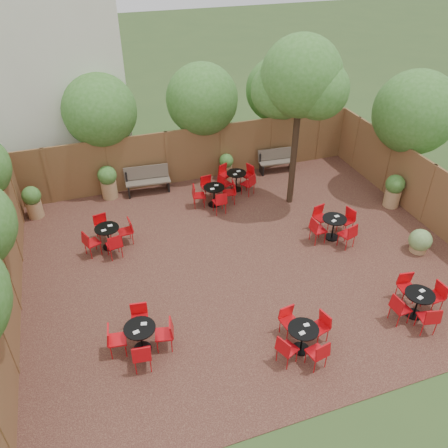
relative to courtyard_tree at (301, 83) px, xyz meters
name	(u,v)px	position (x,y,z in m)	size (l,w,h in m)	color
ground	(245,259)	(-2.56, -2.40, -4.06)	(80.00, 80.00, 0.00)	#354F23
courtyard_paving	(245,259)	(-2.56, -2.40, -4.05)	(12.00, 10.00, 0.02)	#3B1B18
fence_back	(195,154)	(-2.56, 2.60, -3.06)	(12.00, 0.08, 2.00)	brown
fence_left	(9,279)	(-8.56, -2.40, -3.06)	(0.08, 10.00, 2.00)	brown
fence_right	(428,194)	(3.44, -2.40, -3.06)	(0.08, 10.00, 2.00)	brown
neighbour_building	(42,58)	(-7.06, 5.60, -0.06)	(5.00, 4.00, 8.00)	silver
overhang_foliage	(187,136)	(-3.37, 0.35, -1.33)	(15.94, 10.78, 2.71)	#356A22
courtyard_tree	(301,83)	(0.00, 0.00, 0.00)	(2.60, 2.50, 5.41)	black
park_bench_left	(147,179)	(-4.39, 2.22, -3.56)	(1.56, 0.62, 0.94)	brown
park_bench_right	(277,160)	(0.51, 2.22, -3.61)	(1.41, 0.56, 0.85)	brown
bistro_tables	(247,248)	(-2.50, -2.43, -3.65)	(8.11, 8.58, 0.81)	black
planters	(192,185)	(-3.09, 1.16, -3.45)	(11.82, 4.26, 1.16)	#A37B51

